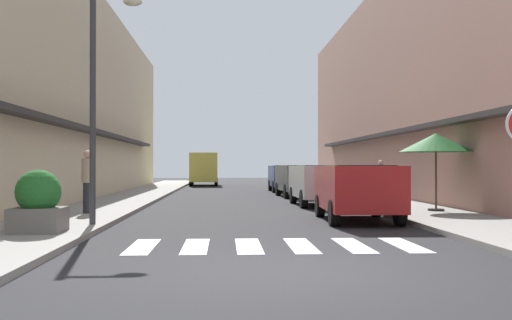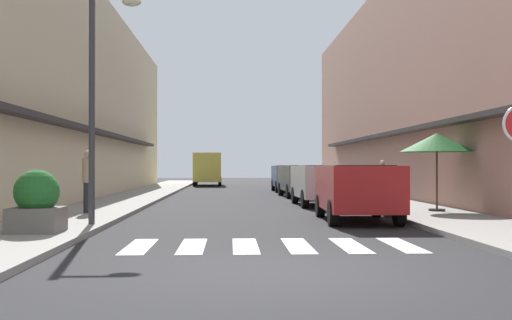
{
  "view_description": "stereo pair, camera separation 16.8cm",
  "coord_description": "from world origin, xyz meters",
  "px_view_note": "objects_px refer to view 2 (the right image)",
  "views": [
    {
      "loc": [
        -0.92,
        -8.53,
        1.46
      ],
      "look_at": [
        -0.03,
        8.75,
        1.61
      ],
      "focal_mm": 43.77,
      "sensor_mm": 36.0,
      "label": 1
    },
    {
      "loc": [
        -0.75,
        -8.54,
        1.46
      ],
      "look_at": [
        -0.03,
        8.75,
        1.61
      ],
      "focal_mm": 43.77,
      "sensor_mm": 36.0,
      "label": 2
    }
  ],
  "objects_px": {
    "pedestrian_walking_near": "(383,179)",
    "cafe_umbrella": "(437,143)",
    "street_lamp": "(100,81)",
    "planter_corner": "(37,203)",
    "parked_car_near": "(357,186)",
    "parked_car_mid": "(321,180)",
    "delivery_van": "(208,166)",
    "parked_car_distant": "(290,175)",
    "pedestrian_walking_far": "(88,180)",
    "parked_car_far": "(302,177)"
  },
  "relations": [
    {
      "from": "pedestrian_walking_near",
      "to": "cafe_umbrella",
      "type": "bearing_deg",
      "value": 28.81
    },
    {
      "from": "parked_car_distant",
      "to": "street_lamp",
      "type": "xyz_separation_m",
      "value": [
        -6.28,
        -20.16,
        2.47
      ]
    },
    {
      "from": "delivery_van",
      "to": "parked_car_mid",
      "type": "bearing_deg",
      "value": -77.93
    },
    {
      "from": "parked_car_far",
      "to": "delivery_van",
      "type": "xyz_separation_m",
      "value": [
        -4.96,
        17.0,
        0.48
      ]
    },
    {
      "from": "delivery_van",
      "to": "pedestrian_walking_far",
      "type": "height_order",
      "value": "delivery_van"
    },
    {
      "from": "parked_car_mid",
      "to": "parked_car_far",
      "type": "height_order",
      "value": "same"
    },
    {
      "from": "parked_car_near",
      "to": "planter_corner",
      "type": "bearing_deg",
      "value": -154.58
    },
    {
      "from": "pedestrian_walking_near",
      "to": "parked_car_far",
      "type": "bearing_deg",
      "value": -124.94
    },
    {
      "from": "parked_car_distant",
      "to": "pedestrian_walking_near",
      "type": "bearing_deg",
      "value": -76.42
    },
    {
      "from": "parked_car_far",
      "to": "street_lamp",
      "type": "xyz_separation_m",
      "value": [
        -6.28,
        -14.26,
        2.47
      ]
    },
    {
      "from": "parked_car_distant",
      "to": "parked_car_near",
      "type": "bearing_deg",
      "value": -90.0
    },
    {
      "from": "cafe_umbrella",
      "to": "planter_corner",
      "type": "xyz_separation_m",
      "value": [
        -9.99,
        -5.41,
        -1.42
      ]
    },
    {
      "from": "parked_car_far",
      "to": "parked_car_distant",
      "type": "xyz_separation_m",
      "value": [
        0.0,
        5.9,
        -0.0
      ]
    },
    {
      "from": "parked_car_near",
      "to": "parked_car_distant",
      "type": "bearing_deg",
      "value": 90.0
    },
    {
      "from": "delivery_van",
      "to": "parked_car_near",
      "type": "bearing_deg",
      "value": -80.45
    },
    {
      "from": "parked_car_distant",
      "to": "cafe_umbrella",
      "type": "relative_size",
      "value": 1.71
    },
    {
      "from": "street_lamp",
      "to": "delivery_van",
      "type": "bearing_deg",
      "value": 87.58
    },
    {
      "from": "parked_car_near",
      "to": "parked_car_mid",
      "type": "distance_m",
      "value": 6.3
    },
    {
      "from": "parked_car_near",
      "to": "street_lamp",
      "type": "height_order",
      "value": "street_lamp"
    },
    {
      "from": "parked_car_mid",
      "to": "planter_corner",
      "type": "bearing_deg",
      "value": -126.53
    },
    {
      "from": "pedestrian_walking_far",
      "to": "parked_car_mid",
      "type": "bearing_deg",
      "value": 2.31
    },
    {
      "from": "street_lamp",
      "to": "cafe_umbrella",
      "type": "height_order",
      "value": "street_lamp"
    },
    {
      "from": "cafe_umbrella",
      "to": "parked_car_distant",
      "type": "bearing_deg",
      "value": 99.65
    },
    {
      "from": "pedestrian_walking_near",
      "to": "pedestrian_walking_far",
      "type": "relative_size",
      "value": 0.88
    },
    {
      "from": "delivery_van",
      "to": "street_lamp",
      "type": "xyz_separation_m",
      "value": [
        -1.32,
        -31.26,
        1.98
      ]
    },
    {
      "from": "cafe_umbrella",
      "to": "parked_car_mid",
      "type": "bearing_deg",
      "value": 122.93
    },
    {
      "from": "parked_car_far",
      "to": "planter_corner",
      "type": "xyz_separation_m",
      "value": [
        -7.2,
        -15.91,
        -0.22
      ]
    },
    {
      "from": "planter_corner",
      "to": "pedestrian_walking_far",
      "type": "height_order",
      "value": "pedestrian_walking_far"
    },
    {
      "from": "parked_car_mid",
      "to": "parked_car_distant",
      "type": "bearing_deg",
      "value": 90.0
    },
    {
      "from": "planter_corner",
      "to": "pedestrian_walking_far",
      "type": "distance_m",
      "value": 5.04
    },
    {
      "from": "parked_car_near",
      "to": "parked_car_distant",
      "type": "xyz_separation_m",
      "value": [
        0.0,
        18.39,
        -0.0
      ]
    },
    {
      "from": "parked_car_near",
      "to": "pedestrian_walking_near",
      "type": "bearing_deg",
      "value": 71.4
    },
    {
      "from": "parked_car_far",
      "to": "delivery_van",
      "type": "relative_size",
      "value": 0.8
    },
    {
      "from": "parked_car_mid",
      "to": "delivery_van",
      "type": "distance_m",
      "value": 23.72
    },
    {
      "from": "delivery_van",
      "to": "pedestrian_walking_far",
      "type": "xyz_separation_m",
      "value": [
        -2.35,
        -27.88,
        -0.35
      ]
    },
    {
      "from": "parked_car_distant",
      "to": "cafe_umbrella",
      "type": "xyz_separation_m",
      "value": [
        2.79,
        -16.4,
        1.21
      ]
    },
    {
      "from": "parked_car_near",
      "to": "cafe_umbrella",
      "type": "xyz_separation_m",
      "value": [
        2.79,
        1.99,
        1.2
      ]
    },
    {
      "from": "delivery_van",
      "to": "street_lamp",
      "type": "height_order",
      "value": "street_lamp"
    },
    {
      "from": "parked_car_near",
      "to": "delivery_van",
      "type": "height_order",
      "value": "delivery_van"
    },
    {
      "from": "cafe_umbrella",
      "to": "pedestrian_walking_near",
      "type": "relative_size",
      "value": 1.48
    },
    {
      "from": "parked_car_far",
      "to": "pedestrian_walking_near",
      "type": "relative_size",
      "value": 2.82
    },
    {
      "from": "street_lamp",
      "to": "planter_corner",
      "type": "relative_size",
      "value": 4.25
    },
    {
      "from": "parked_car_near",
      "to": "street_lamp",
      "type": "xyz_separation_m",
      "value": [
        -6.28,
        -1.77,
        2.47
      ]
    },
    {
      "from": "parked_car_near",
      "to": "parked_car_far",
      "type": "distance_m",
      "value": 12.49
    },
    {
      "from": "parked_car_mid",
      "to": "street_lamp",
      "type": "distance_m",
      "value": 10.52
    },
    {
      "from": "pedestrian_walking_far",
      "to": "delivery_van",
      "type": "bearing_deg",
      "value": 54.79
    },
    {
      "from": "cafe_umbrella",
      "to": "planter_corner",
      "type": "height_order",
      "value": "cafe_umbrella"
    },
    {
      "from": "pedestrian_walking_near",
      "to": "delivery_van",
      "type": "bearing_deg",
      "value": -134.15
    },
    {
      "from": "parked_car_near",
      "to": "planter_corner",
      "type": "xyz_separation_m",
      "value": [
        -7.2,
        -3.42,
        -0.22
      ]
    },
    {
      "from": "parked_car_far",
      "to": "delivery_van",
      "type": "height_order",
      "value": "delivery_van"
    }
  ]
}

